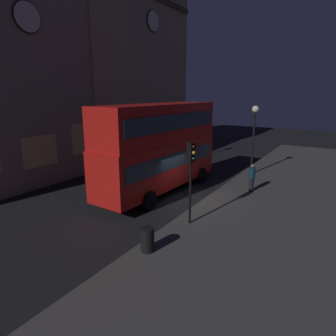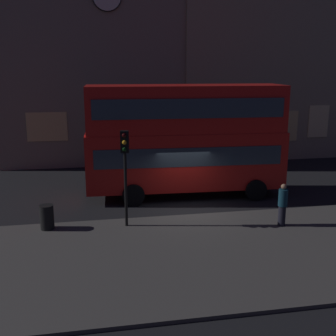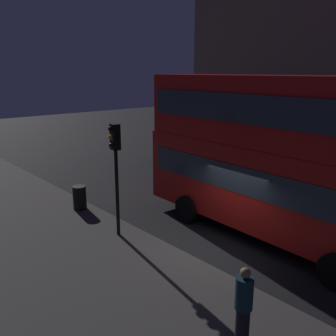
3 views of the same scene
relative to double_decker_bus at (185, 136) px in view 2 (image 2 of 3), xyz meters
name	(u,v)px [view 2 (image 2 of 3)]	position (x,y,z in m)	size (l,w,h in m)	color
ground_plane	(187,210)	(-0.37, -2.16, -3.07)	(80.00, 80.00, 0.00)	black
sidewalk_slab	(217,252)	(-0.37, -6.83, -3.01)	(44.00, 7.56, 0.12)	#423F3D
building_with_clock	(104,46)	(-3.39, 11.99, 4.66)	(14.43, 10.06, 15.45)	gray
building_plain_facade	(266,32)	(8.71, 11.40, 5.72)	(14.25, 9.22, 17.59)	tan
double_decker_bus	(185,136)	(0.00, 0.00, 0.00)	(9.86, 3.08, 5.50)	red
traffic_light_near_kerb	(125,158)	(-3.27, -3.90, -0.17)	(0.35, 0.38, 3.86)	black
pedestrian	(283,204)	(2.89, -4.97, -2.06)	(0.37, 0.37, 1.74)	black
litter_bin	(47,217)	(-6.38, -3.67, -2.46)	(0.54, 0.54, 0.98)	black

